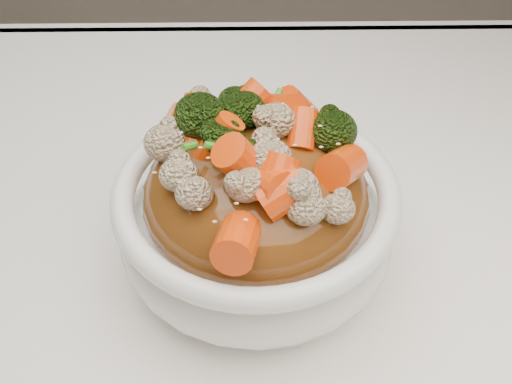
{
  "coord_description": "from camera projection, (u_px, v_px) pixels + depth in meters",
  "views": [
    {
      "loc": [
        -0.06,
        -0.24,
        1.1
      ],
      "look_at": [
        -0.05,
        0.05,
        0.82
      ],
      "focal_mm": 42.0,
      "sensor_mm": 36.0,
      "label": 1
    }
  ],
  "objects": [
    {
      "name": "bowl",
      "position": [
        256.0,
        221.0,
        0.43
      ],
      "size": [
        0.24,
        0.24,
        0.08
      ],
      "primitive_type": null,
      "rotation": [
        0.0,
        0.0,
        -0.28
      ],
      "color": "white",
      "rests_on": "tablecloth"
    },
    {
      "name": "scallions",
      "position": [
        256.0,
        129.0,
        0.37
      ],
      "size": [
        0.14,
        0.14,
        0.02
      ],
      "primitive_type": null,
      "rotation": [
        0.0,
        0.0,
        -0.28
      ],
      "color": "#37881F",
      "rests_on": "sauce_base"
    },
    {
      "name": "cauliflower",
      "position": [
        256.0,
        133.0,
        0.37
      ],
      "size": [
        0.19,
        0.19,
        0.03
      ],
      "primitive_type": null,
      "rotation": [
        0.0,
        0.0,
        -0.28
      ],
      "color": "beige",
      "rests_on": "sauce_base"
    },
    {
      "name": "tablecloth",
      "position": [
        330.0,
        328.0,
        0.43
      ],
      "size": [
        1.2,
        0.8,
        0.04
      ],
      "primitive_type": "cube",
      "color": "white",
      "rests_on": "dining_table"
    },
    {
      "name": "sauce_base",
      "position": [
        256.0,
        195.0,
        0.41
      ],
      "size": [
        0.19,
        0.19,
        0.09
      ],
      "primitive_type": "ellipsoid",
      "rotation": [
        0.0,
        0.0,
        -0.28
      ],
      "color": "#5F3210",
      "rests_on": "bowl"
    },
    {
      "name": "broccoli",
      "position": [
        256.0,
        131.0,
        0.37
      ],
      "size": [
        0.19,
        0.19,
        0.04
      ],
      "primitive_type": null,
      "rotation": [
        0.0,
        0.0,
        -0.28
      ],
      "color": "black",
      "rests_on": "sauce_base"
    },
    {
      "name": "sesame_seeds",
      "position": [
        256.0,
        129.0,
        0.37
      ],
      "size": [
        0.17,
        0.17,
        0.01
      ],
      "primitive_type": null,
      "rotation": [
        0.0,
        0.0,
        -0.28
      ],
      "color": "beige",
      "rests_on": "sauce_base"
    },
    {
      "name": "carrots",
      "position": [
        256.0,
        130.0,
        0.37
      ],
      "size": [
        0.19,
        0.19,
        0.04
      ],
      "primitive_type": null,
      "rotation": [
        0.0,
        0.0,
        -0.28
      ],
      "color": "#EE4407",
      "rests_on": "sauce_base"
    }
  ]
}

